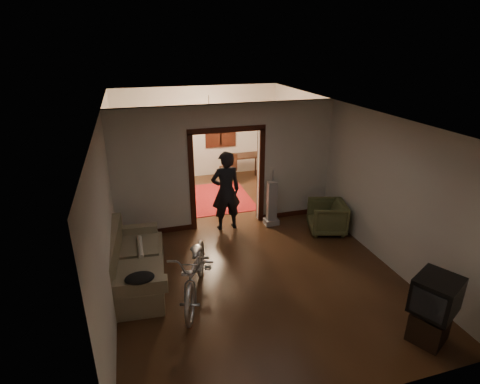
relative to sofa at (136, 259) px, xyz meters
name	(u,v)px	position (x,y,z in m)	size (l,w,h in m)	color
floor	(236,237)	(2.14, 1.06, -0.47)	(5.00, 8.50, 0.01)	black
ceiling	(236,109)	(2.14, 1.06, 2.33)	(5.00, 8.50, 0.01)	white
wall_back	(198,133)	(2.14, 5.31, 0.93)	(5.00, 0.02, 2.80)	beige
wall_left	(109,191)	(-0.36, 1.06, 0.93)	(0.02, 8.50, 2.80)	beige
wall_right	(343,167)	(4.64, 1.06, 0.93)	(0.02, 8.50, 2.80)	beige
partition_wall	(227,167)	(2.14, 1.81, 0.93)	(5.00, 0.14, 2.80)	beige
door_casing	(227,179)	(2.14, 1.81, 0.63)	(1.74, 0.20, 2.32)	black
far_window	(220,127)	(2.84, 5.27, 1.08)	(0.98, 0.06, 1.28)	black
chandelier	(209,111)	(2.14, 3.56, 1.88)	(0.24, 0.24, 0.24)	#FFE0A5
light_switch	(271,170)	(3.19, 1.74, 0.78)	(0.08, 0.01, 0.12)	silver
sofa	(136,259)	(0.00, 0.00, 0.00)	(0.92, 2.05, 0.94)	#6D6548
rolled_paper	(140,247)	(0.10, 0.30, 0.06)	(0.09, 0.09, 0.74)	beige
jacket	(140,278)	(0.05, -0.91, 0.21)	(0.45, 0.33, 0.13)	black
bicycle	(196,270)	(0.95, -0.70, 0.05)	(0.69, 1.97, 1.03)	silver
armchair	(327,217)	(4.17, 0.77, -0.11)	(0.77, 0.79, 0.72)	#50532E
tv_stand	(429,326)	(3.96, -2.62, -0.25)	(0.49, 0.45, 0.45)	black
crt_tv	(436,295)	(3.96, -2.62, 0.30)	(0.60, 0.54, 0.52)	black
vacuum	(272,203)	(3.11, 1.46, 0.06)	(0.33, 0.26, 1.07)	gray
person	(226,191)	(2.05, 1.58, 0.45)	(0.67, 0.44, 1.84)	black
oriental_rug	(219,197)	(2.29, 3.37, -0.46)	(1.68, 2.20, 0.02)	maroon
locker	(153,158)	(0.69, 4.74, 0.41)	(0.88, 0.49, 1.76)	#232E1B
globe	(150,122)	(0.69, 4.74, 1.47)	(0.26, 0.26, 0.26)	#1E5972
desk	(244,167)	(3.40, 4.62, -0.09)	(1.04, 0.58, 0.77)	black
desk_chair	(228,168)	(2.83, 4.37, 0.02)	(0.43, 0.43, 0.98)	black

